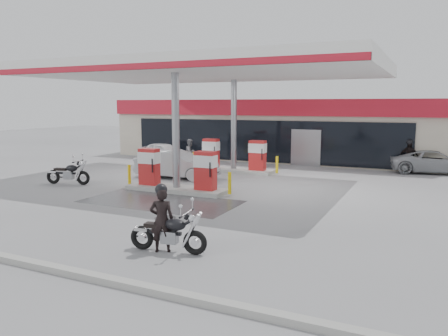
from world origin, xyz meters
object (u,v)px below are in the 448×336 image
object	(u,v)px
main_motorcycle	(169,234)
biker_walking	(409,157)
parked_car_right	(434,162)
pump_island_far	(234,159)
biker_main	(162,220)
sedan_white	(164,152)
pump_island_near	(177,175)
parked_motorcycle	(69,174)
attendant	(190,153)
parked_car_left	(209,148)
hatchback_silver	(177,164)

from	to	relation	value
main_motorcycle	biker_walking	bearing A→B (deg)	64.91
parked_car_right	main_motorcycle	bearing A→B (deg)	149.82
pump_island_far	biker_main	bearing A→B (deg)	-73.72
main_motorcycle	sedan_white	world-z (taller)	sedan_white
biker_walking	pump_island_near	bearing A→B (deg)	-135.33
sedan_white	parked_motorcycle	bearing A→B (deg)	-169.16
pump_island_near	parked_motorcycle	bearing A→B (deg)	-171.71
pump_island_near	main_motorcycle	xyz separation A→B (m)	(3.94, -6.78, -0.24)
attendant	main_motorcycle	bearing A→B (deg)	-148.54
attendant	parked_car_right	distance (m)	13.71
attendant	parked_car_right	bearing A→B (deg)	-72.52
sedan_white	biker_walking	xyz separation A→B (m)	(14.73, 1.60, 0.25)
parked_motorcycle	parked_car_left	distance (m)	12.51
parked_car_right	sedan_white	bearing A→B (deg)	86.75
hatchback_silver	parked_car_right	world-z (taller)	hatchback_silver
main_motorcycle	pump_island_near	bearing A→B (deg)	111.17
pump_island_far	parked_car_right	world-z (taller)	pump_island_far
parked_motorcycle	parked_car_left	xyz separation A→B (m)	(0.88, 12.48, 0.14)
attendant	sedan_white	bearing A→B (deg)	69.65
biker_main	biker_walking	xyz separation A→B (m)	(4.99, 16.62, 0.03)
sedan_white	parked_car_right	distance (m)	16.13
parked_car_right	biker_walking	distance (m)	1.37
sedan_white	biker_walking	bearing A→B (deg)	-76.92
pump_island_near	pump_island_far	size ratio (longest dim) A/B	1.00
biker_main	attendant	distance (m)	15.51
pump_island_near	attendant	distance (m)	7.75
main_motorcycle	attendant	bearing A→B (deg)	108.79
pump_island_near	parked_car_left	distance (m)	12.53
parked_car_right	parked_motorcycle	bearing A→B (deg)	115.09
sedan_white	parked_car_right	size ratio (longest dim) A/B	0.79
main_motorcycle	hatchback_silver	xyz separation A→B (m)	(-5.68, 9.63, 0.23)
parked_car_right	biker_walking	bearing A→B (deg)	99.38
sedan_white	attendant	bearing A→B (deg)	-107.19
sedan_white	hatchback_silver	size ratio (longest dim) A/B	0.84
pump_island_near	parked_car_right	distance (m)	14.33
pump_island_far	biker_main	world-z (taller)	pump_island_far
main_motorcycle	parked_car_left	size ratio (longest dim) A/B	0.48
pump_island_near	hatchback_silver	size ratio (longest dim) A/B	1.21
pump_island_near	parked_car_left	xyz separation A→B (m)	(-4.50, 11.69, -0.08)
sedan_white	parked_car_left	distance (m)	3.80
biker_main	sedan_white	distance (m)	17.90
parked_car_left	attendant	bearing A→B (deg)	-162.34
parked_car_left	biker_walking	bearing A→B (deg)	-94.67
sedan_white	attendant	world-z (taller)	attendant
biker_main	pump_island_far	bearing A→B (deg)	-101.63
pump_island_far	main_motorcycle	distance (m)	13.38
pump_island_far	pump_island_near	bearing A→B (deg)	-90.00
pump_island_near	parked_car_right	world-z (taller)	pump_island_near
attendant	parked_car_right	xyz separation A→B (m)	(13.31, 3.26, -0.18)
main_motorcycle	parked_motorcycle	size ratio (longest dim) A/B	0.97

